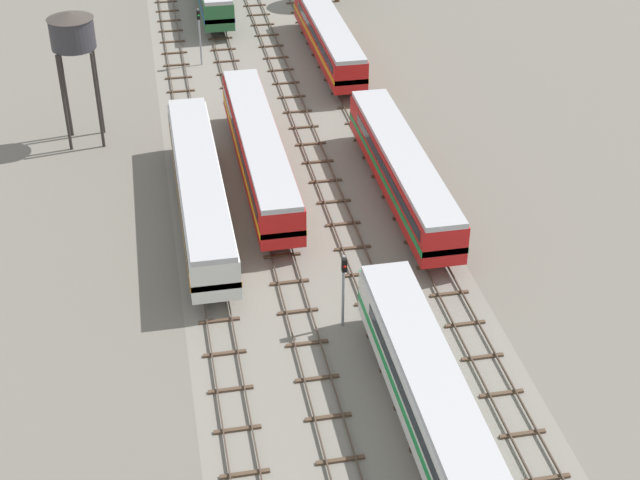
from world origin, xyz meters
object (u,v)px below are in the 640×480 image
diesel_railcar_centre_left_nearest (435,406)px  signal_post_near (344,282)px  passenger_coach_far_left_mid (200,187)px  passenger_coach_left_midfar (259,149)px  signal_post_nearest (199,30)px  diesel_railcar_centre_far (328,35)px  diesel_railcar_centre_near (402,169)px  water_tower (72,34)px

diesel_railcar_centre_left_nearest → signal_post_near: bearing=103.0°
diesel_railcar_centre_left_nearest → passenger_coach_far_left_mid: same height
diesel_railcar_centre_left_nearest → passenger_coach_left_midfar: same height
signal_post_nearest → passenger_coach_left_midfar: bearing=-84.2°
diesel_railcar_centre_left_nearest → passenger_coach_far_left_mid: bearing=111.8°
passenger_coach_far_left_mid → passenger_coach_left_midfar: bearing=45.7°
passenger_coach_left_midfar → diesel_railcar_centre_far: size_ratio=1.07×
diesel_railcar_centre_near → passenger_coach_far_left_mid: same height
passenger_coach_far_left_mid → diesel_railcar_centre_far: size_ratio=1.07×
diesel_railcar_centre_left_nearest → passenger_coach_left_midfar: (-4.63, 27.90, 0.02)m
diesel_railcar_centre_left_nearest → signal_post_near: 10.32m
diesel_railcar_centre_near → passenger_coach_left_midfar: 10.42m
diesel_railcar_centre_near → passenger_coach_left_midfar: size_ratio=0.93×
water_tower → signal_post_nearest: water_tower is taller
diesel_railcar_centre_left_nearest → passenger_coach_far_left_mid: 24.94m
signal_post_near → signal_post_nearest: bearing=96.5°
diesel_railcar_centre_left_nearest → water_tower: size_ratio=1.96×
passenger_coach_left_midfar → water_tower: bearing=144.3°
signal_post_nearest → signal_post_near: (4.63, -40.50, -0.28)m
passenger_coach_far_left_mid → signal_post_nearest: (2.31, 27.38, 0.76)m
diesel_railcar_centre_far → signal_post_nearest: (-11.57, 1.50, 0.77)m
passenger_coach_left_midfar → water_tower: size_ratio=2.11×
passenger_coach_left_midfar → water_tower: 16.49m
diesel_railcar_centre_left_nearest → passenger_coach_far_left_mid: (-9.26, 23.16, 0.02)m
diesel_railcar_centre_left_nearest → diesel_railcar_centre_far: 49.26m
passenger_coach_left_midfar → passenger_coach_far_left_mid: bearing=-134.3°
passenger_coach_far_left_mid → water_tower: size_ratio=2.11×
signal_post_nearest → diesel_railcar_centre_left_nearest: bearing=-82.2°
diesel_railcar_centre_near → passenger_coach_left_midfar: same height
passenger_coach_left_midfar → signal_post_near: signal_post_near is taller
water_tower → signal_post_near: 31.09m
diesel_railcar_centre_near → passenger_coach_far_left_mid: 13.89m
passenger_coach_far_left_mid → signal_post_near: signal_post_near is taller
water_tower → signal_post_near: (14.73, -26.78, -5.69)m
diesel_railcar_centre_left_nearest → diesel_railcar_centre_far: (4.63, 49.04, 0.00)m
diesel_railcar_centre_left_nearest → diesel_railcar_centre_near: bearing=78.7°
diesel_railcar_centre_left_nearest → passenger_coach_left_midfar: 28.28m
diesel_railcar_centre_left_nearest → signal_post_near: (-2.31, 10.04, 0.50)m
passenger_coach_far_left_mid → water_tower: (-7.79, 13.66, 6.17)m
diesel_railcar_centre_left_nearest → signal_post_near: size_ratio=4.25×
diesel_railcar_centre_far → water_tower: size_ratio=1.96×
water_tower → signal_post_nearest: 17.88m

